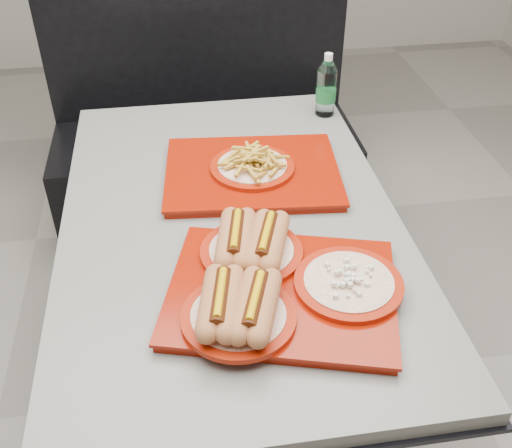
{
  "coord_description": "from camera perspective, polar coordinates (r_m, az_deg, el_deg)",
  "views": [
    {
      "loc": [
        -0.13,
        -1.3,
        1.71
      ],
      "look_at": [
        0.05,
        -0.15,
        0.83
      ],
      "focal_mm": 42.0,
      "sensor_mm": 36.0,
      "label": 1
    }
  ],
  "objects": [
    {
      "name": "water_bottle",
      "position": [
        2.1,
        6.7,
        12.69
      ],
      "size": [
        0.07,
        0.07,
        0.22
      ],
      "rotation": [
        0.0,
        0.0,
        -0.38
      ],
      "color": "silver",
      "rests_on": "diner_table"
    },
    {
      "name": "ground",
      "position": [
        2.15,
        -1.91,
        -15.43
      ],
      "size": [
        6.0,
        6.0,
        0.0
      ],
      "primitive_type": "plane",
      "color": "gray",
      "rests_on": "ground"
    },
    {
      "name": "tray_far",
      "position": [
        1.76,
        -0.36,
        5.26
      ],
      "size": [
        0.54,
        0.44,
        0.1
      ],
      "rotation": [
        0.0,
        0.0,
        -0.09
      ],
      "color": "maroon",
      "rests_on": "diner_table"
    },
    {
      "name": "booth_bench",
      "position": [
        2.73,
        -5.0,
        8.5
      ],
      "size": [
        1.3,
        0.57,
        1.35
      ],
      "color": "black",
      "rests_on": "ground"
    },
    {
      "name": "diner_table",
      "position": [
        1.72,
        -2.31,
        -3.58
      ],
      "size": [
        0.92,
        1.42,
        0.75
      ],
      "color": "black",
      "rests_on": "ground"
    },
    {
      "name": "tray_near",
      "position": [
        1.35,
        1.58,
        -5.58
      ],
      "size": [
        0.6,
        0.52,
        0.11
      ],
      "rotation": [
        0.0,
        0.0,
        -0.27
      ],
      "color": "maroon",
      "rests_on": "diner_table"
    }
  ]
}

